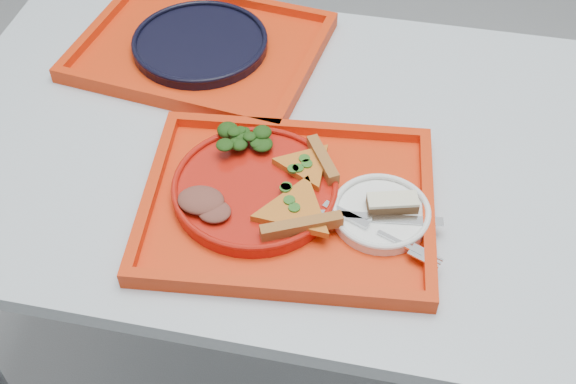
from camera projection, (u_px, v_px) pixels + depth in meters
The scene contains 14 objects.
ground at pixel (357, 372), 1.77m from camera, with size 10.00×10.00×0.00m, color gray.
table at pixel (384, 185), 1.27m from camera, with size 1.60×0.80×0.75m.
tray_main at pixel (288, 206), 1.13m from camera, with size 0.45×0.35×0.01m, color red.
tray_far at pixel (201, 50), 1.40m from camera, with size 0.45×0.35×0.01m, color red.
dinner_plate at pixel (255, 190), 1.14m from camera, with size 0.26×0.26×0.02m, color #AE150B.
side_plate at pixel (381, 215), 1.10m from camera, with size 0.15×0.15×0.01m, color white.
navy_plate at pixel (200, 44), 1.39m from camera, with size 0.26×0.26×0.02m, color black.
pizza_slice_a at pixel (296, 208), 1.08m from camera, with size 0.14×0.12×0.02m, color gold, non-canonical shape.
pizza_slice_b at pixel (306, 164), 1.15m from camera, with size 0.11×0.10×0.02m, color gold, non-canonical shape.
salad_heap at pixel (241, 142), 1.17m from camera, with size 0.08×0.07×0.04m, color black.
meat_portion at pixel (201, 200), 1.09m from camera, with size 0.07×0.06×0.02m, color brown.
dessert_bar at pixel (392, 203), 1.10m from camera, with size 0.08×0.05×0.02m.
knife at pixel (382, 218), 1.09m from camera, with size 0.18×0.02×0.01m, color silver.
fork at pixel (377, 231), 1.07m from camera, with size 0.18×0.02×0.01m, color silver.
Camera 1 is at (0.01, -0.88, 1.61)m, focal length 45.00 mm.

